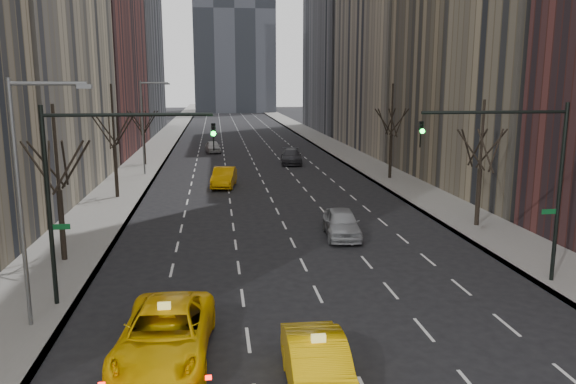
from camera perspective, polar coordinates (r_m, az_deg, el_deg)
name	(u,v)px	position (r m, az deg, el deg)	size (l,w,h in m)	color
sidewalk_left	(159,147)	(81.46, -13.01, 4.51)	(4.50, 320.00, 0.15)	slate
sidewalk_right	(329,144)	(82.72, 4.19, 4.86)	(4.50, 320.00, 0.15)	slate
tree_lw_b	(59,190)	(30.08, -22.23, 0.16)	(3.36, 3.50, 7.82)	black
tree_lw_c	(115,148)	(45.52, -17.20, 4.34)	(3.36, 3.50, 8.74)	black
tree_lw_d	(144,133)	(63.29, -14.46, 5.81)	(3.36, 3.50, 7.36)	black
tree_rw_b	(480,169)	(36.76, 18.93, 2.23)	(3.36, 3.50, 7.82)	black
tree_rw_c	(391,137)	(53.34, 10.43, 5.57)	(3.36, 3.50, 8.74)	black
traffic_mast_left	(91,173)	(23.36, -19.37, 1.83)	(6.69, 0.39, 8.00)	black
traffic_mast_right	(526,165)	(26.44, 23.01, 2.59)	(6.69, 0.39, 8.00)	black
streetlight_near	(28,179)	(21.87, -24.89, 1.18)	(2.83, 0.22, 9.00)	slate
streetlight_far	(146,118)	(56.06, -14.24, 7.29)	(2.83, 0.22, 9.00)	slate
taxi_suv	(165,334)	(19.37, -12.38, -13.94)	(2.92, 6.34, 1.76)	#FFC605
taxi_sedan	(318,368)	(17.11, 3.08, -17.43)	(1.74, 5.00, 1.65)	#F0B305
silver_sedan_ahead	(342,223)	(33.29, 5.47, -3.15)	(1.98, 4.92, 1.68)	#989A9F
far_taxi	(224,177)	(49.31, -6.51, 1.50)	(1.80, 5.15, 1.70)	#E79904
far_suv_grey	(291,157)	(63.05, 0.34, 3.62)	(2.27, 5.58, 1.62)	#2E2D32
far_car_white	(213,147)	(73.98, -7.63, 4.59)	(1.79, 4.45, 1.51)	#B8B8B8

